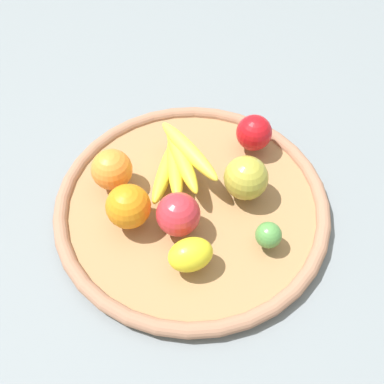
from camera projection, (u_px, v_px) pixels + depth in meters
ground_plane at (192, 210)px, 0.80m from camera, size 2.40×2.40×0.00m
basket at (192, 205)px, 0.78m from camera, size 0.47×0.47×0.03m
apple_1 at (178, 214)px, 0.71m from camera, size 0.10×0.10×0.07m
orange_1 at (112, 169)px, 0.76m from camera, size 0.08×0.08×0.07m
orange_0 at (128, 206)px, 0.72m from camera, size 0.10×0.10×0.07m
banana_bunch at (178, 160)px, 0.78m from camera, size 0.16×0.16×0.06m
apple_2 at (246, 178)px, 0.75m from camera, size 0.10×0.10×0.07m
lemon_0 at (191, 255)px, 0.68m from camera, size 0.09×0.08×0.05m
apple_0 at (254, 133)px, 0.82m from camera, size 0.07×0.07×0.06m
lime_0 at (267, 237)px, 0.70m from camera, size 0.04×0.04×0.04m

